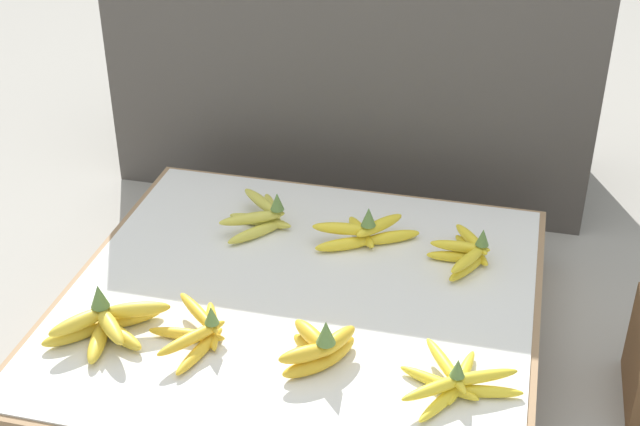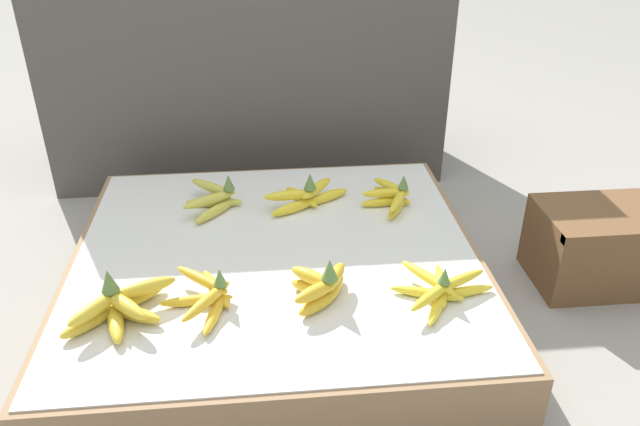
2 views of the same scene
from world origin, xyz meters
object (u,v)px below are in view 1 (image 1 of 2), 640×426
Objects in this scene: banana_bunch_front_midleft at (199,331)px; banana_bunch_front_midright at (319,348)px; banana_bunch_middle_midleft at (262,215)px; banana_bunch_middle_midright at (364,232)px; banana_bunch_middle_right at (467,252)px; banana_bunch_front_left at (107,324)px; banana_bunch_front_right at (455,382)px.

banana_bunch_front_midleft is 0.25m from banana_bunch_front_midright.
banana_bunch_middle_midright is (0.25, -0.02, 0.00)m from banana_bunch_middle_midleft.
banana_bunch_middle_midright reaches higher than banana_bunch_middle_midleft.
banana_bunch_middle_right is at bearing 59.96° from banana_bunch_front_midright.
banana_bunch_front_left is at bearing -176.83° from banana_bunch_front_midright.
banana_bunch_front_right is 0.43m from banana_bunch_middle_right.
banana_bunch_front_midleft is 0.45m from banana_bunch_middle_midleft.
banana_bunch_front_midright is 0.52m from banana_bunch_middle_midleft.
banana_bunch_middle_right is at bearing -4.96° from banana_bunch_middle_midleft.
banana_bunch_middle_right is (0.49, 0.41, 0.00)m from banana_bunch_front_midleft.
banana_bunch_front_midleft is 0.95× the size of banana_bunch_middle_midright.
banana_bunch_front_right is 0.94× the size of banana_bunch_middle_midleft.
banana_bunch_middle_midright is at bearing -4.05° from banana_bunch_middle_midleft.
banana_bunch_middle_midleft reaches higher than banana_bunch_front_midleft.
banana_bunch_front_midleft is 0.94× the size of banana_bunch_middle_midleft.
banana_bunch_middle_right is (-0.02, 0.43, 0.00)m from banana_bunch_front_right.
banana_bunch_middle_midleft is at bearing 175.95° from banana_bunch_middle_midright.
banana_bunch_front_right is 0.70m from banana_bunch_middle_midleft.
banana_bunch_front_right is 1.12× the size of banana_bunch_middle_right.
banana_bunch_front_left is 0.94× the size of banana_bunch_middle_midright.
banana_bunch_front_midright is 0.26m from banana_bunch_front_right.
banana_bunch_front_midleft is 1.00× the size of banana_bunch_front_right.
banana_bunch_front_left is 1.49× the size of banana_bunch_front_midright.
banana_bunch_front_right is at bearing 0.41° from banana_bunch_front_left.
banana_bunch_front_left is 1.11× the size of banana_bunch_middle_right.
banana_bunch_front_right is 0.95× the size of banana_bunch_middle_midright.
banana_bunch_front_midright is at bearing -60.95° from banana_bunch_middle_midleft.
banana_bunch_front_left is 0.99× the size of banana_bunch_front_midleft.
banana_bunch_middle_midleft is (-0.01, 0.45, 0.00)m from banana_bunch_front_midleft.
banana_bunch_front_right is (0.26, -0.02, -0.01)m from banana_bunch_front_midright.
banana_bunch_front_left reaches higher than banana_bunch_front_right.
banana_bunch_front_midleft is at bearing -119.83° from banana_bunch_middle_midright.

